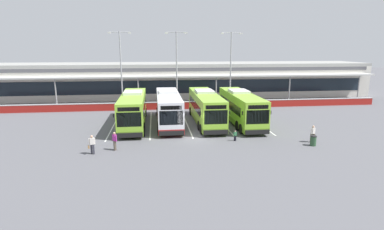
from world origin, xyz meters
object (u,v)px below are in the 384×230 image
pedestrian_in_dark_coat (115,140)px  lamp_post_centre (177,65)px  pedestrian_with_handbag (92,144)px  pedestrian_child (235,135)px  coach_bus_centre (206,108)px  lamp_post_east (231,64)px  coach_bus_leftmost (133,110)px  coach_bus_right_centre (241,108)px  lamp_post_west (121,65)px  pedestrian_near_bin (313,133)px  coach_bus_left_centre (168,109)px  litter_bin (313,141)px

pedestrian_in_dark_coat → lamp_post_centre: 21.15m
pedestrian_with_handbag → pedestrian_child: (12.77, 2.18, -0.32)m
coach_bus_centre → lamp_post_east: 12.97m
coach_bus_leftmost → pedestrian_in_dark_coat: (-1.05, -8.70, -0.91)m
coach_bus_right_centre → coach_bus_centre: bearing=173.8°
pedestrian_in_dark_coat → lamp_post_west: bearing=93.6°
coach_bus_centre → lamp_post_centre: size_ratio=1.11×
coach_bus_leftmost → pedestrian_near_bin: bearing=-26.8°
pedestrian_in_dark_coat → lamp_post_centre: lamp_post_centre is taller
coach_bus_centre → pedestrian_in_dark_coat: bearing=-137.1°
coach_bus_left_centre → coach_bus_leftmost: bearing=-176.5°
coach_bus_centre → lamp_post_east: (5.57, 10.81, 4.50)m
pedestrian_with_handbag → lamp_post_west: bearing=88.5°
coach_bus_centre → pedestrian_near_bin: 12.33m
pedestrian_in_dark_coat → litter_bin: bearing=-2.9°
lamp_post_west → pedestrian_with_handbag: bearing=-91.5°
coach_bus_centre → lamp_post_west: lamp_post_west is taller
coach_bus_left_centre → pedestrian_with_handbag: coach_bus_left_centre is taller
coach_bus_left_centre → lamp_post_west: (-6.28, 10.61, 4.50)m
lamp_post_east → coach_bus_left_centre: bearing=-133.1°
coach_bus_right_centre → pedestrian_near_bin: (4.64, -8.22, -0.91)m
pedestrian_with_handbag → lamp_post_west: lamp_post_west is taller
coach_bus_centre → litter_bin: bearing=-49.4°
pedestrian_near_bin → pedestrian_in_dark_coat: bearing=-179.8°
lamp_post_east → coach_bus_leftmost: bearing=-142.1°
pedestrian_with_handbag → litter_bin: 19.41m
coach_bus_centre → litter_bin: coach_bus_centre is taller
pedestrian_near_bin → pedestrian_child: bearing=169.4°
coach_bus_leftmost → lamp_post_east: (13.92, 10.84, 4.50)m
pedestrian_near_bin → lamp_post_east: bearing=99.2°
coach_bus_right_centre → litter_bin: (4.19, -9.20, -1.32)m
coach_bus_left_centre → lamp_post_east: lamp_post_east is taller
coach_bus_left_centre → coach_bus_centre: 4.34m
coach_bus_right_centre → pedestrian_near_bin: size_ratio=7.50×
coach_bus_right_centre → lamp_post_west: (-14.70, 11.27, 4.50)m
coach_bus_leftmost → pedestrian_near_bin: coach_bus_leftmost is taller
pedestrian_near_bin → lamp_post_west: (-19.34, 19.49, 5.42)m
lamp_post_centre → coach_bus_leftmost: bearing=-118.5°
pedestrian_with_handbag → lamp_post_centre: bearing=66.9°
coach_bus_centre → lamp_post_west: 15.82m
lamp_post_east → lamp_post_centre: bearing=-178.1°
coach_bus_left_centre → pedestrian_child: size_ratio=12.10×
lamp_post_centre → coach_bus_right_centre: bearing=-58.7°
lamp_post_centre → lamp_post_east: 8.17m
coach_bus_right_centre → pedestrian_child: (-2.45, -6.90, -1.24)m
pedestrian_child → litter_bin: (6.64, -2.29, -0.07)m
coach_bus_centre → coach_bus_right_centre: bearing=-6.2°
coach_bus_leftmost → litter_bin: 19.24m
pedestrian_in_dark_coat → lamp_post_centre: (6.80, 19.28, 5.42)m
coach_bus_left_centre → lamp_post_centre: lamp_post_centre is taller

